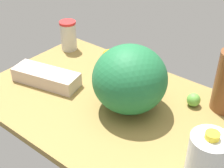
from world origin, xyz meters
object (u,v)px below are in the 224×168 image
lime_far_back (194,100)px  orange_beside_bowl (110,57)px  egg_carton (46,77)px  watermelon (130,79)px  tumbler_cup (68,36)px  lemon_by_jug (146,70)px

lime_far_back → orange_beside_bowl: orange_beside_bowl is taller
egg_carton → watermelon: bearing=-0.4°
lime_far_back → tumbler_cup: bearing=176.9°
watermelon → lime_far_back: 30.00cm
egg_carton → tumbler_cup: bearing=104.6°
egg_carton → orange_beside_bowl: bearing=57.1°
lime_far_back → egg_carton: bearing=-156.2°
watermelon → lime_far_back: watermelon is taller
watermelon → egg_carton: size_ratio=0.95×
egg_carton → lemon_by_jug: size_ratio=5.28×
lemon_by_jug → orange_beside_bowl: 21.35cm
orange_beside_bowl → egg_carton: bearing=-109.6°
lemon_by_jug → egg_carton: bearing=-132.7°
watermelon → orange_beside_bowl: 39.42cm
tumbler_cup → orange_beside_bowl: 29.20cm
lemon_by_jug → lime_far_back: bearing=-15.2°
tumbler_cup → lemon_by_jug: bearing=4.2°
tumbler_cup → lemon_by_jug: size_ratio=2.73×
lime_far_back → orange_beside_bowl: 51.19cm
watermelon → egg_carton: bearing=-167.1°
watermelon → tumbler_cup: bearing=159.0°
watermelon → tumbler_cup: 63.08cm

